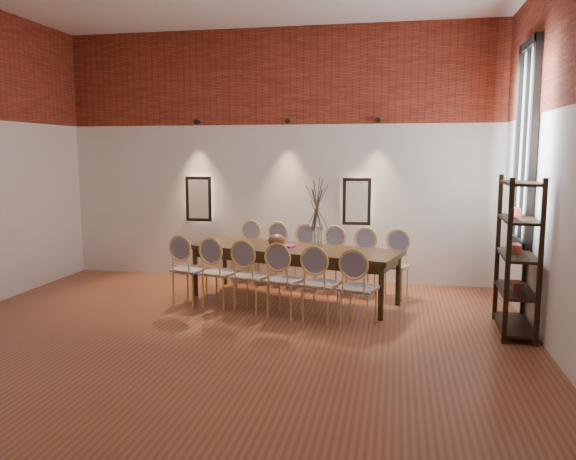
% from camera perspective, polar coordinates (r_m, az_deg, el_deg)
% --- Properties ---
extents(floor, '(7.00, 7.00, 0.02)m').
position_cam_1_polar(floor, '(6.06, -8.24, -12.16)').
color(floor, brown).
rests_on(floor, ground).
extents(wall_back, '(7.00, 0.10, 4.00)m').
position_cam_1_polar(wall_back, '(9.12, -1.11, 7.49)').
color(wall_back, silver).
rests_on(wall_back, ground).
extents(brick_band_back, '(7.00, 0.02, 1.50)m').
position_cam_1_polar(brick_band_back, '(9.13, -1.23, 15.35)').
color(brick_band_back, maroon).
rests_on(brick_band_back, ground).
extents(niche_left, '(0.36, 0.06, 0.66)m').
position_cam_1_polar(niche_left, '(9.42, -9.00, 3.14)').
color(niche_left, '#FFEAC6').
rests_on(niche_left, wall_back).
extents(niche_right, '(0.36, 0.06, 0.66)m').
position_cam_1_polar(niche_right, '(8.88, 7.01, 2.90)').
color(niche_right, '#FFEAC6').
rests_on(niche_right, wall_back).
extents(spot_fixture_left, '(0.08, 0.10, 0.08)m').
position_cam_1_polar(spot_fixture_left, '(9.37, -9.23, 10.77)').
color(spot_fixture_left, black).
rests_on(spot_fixture_left, wall_back).
extents(spot_fixture_mid, '(0.08, 0.10, 0.08)m').
position_cam_1_polar(spot_fixture_mid, '(8.97, -0.02, 11.00)').
color(spot_fixture_mid, black).
rests_on(spot_fixture_mid, wall_back).
extents(spot_fixture_right, '(0.08, 0.10, 0.08)m').
position_cam_1_polar(spot_fixture_right, '(8.81, 9.12, 10.96)').
color(spot_fixture_right, black).
rests_on(spot_fixture_right, wall_back).
extents(window_glass, '(0.02, 0.78, 2.38)m').
position_cam_1_polar(window_glass, '(7.54, 23.09, 7.94)').
color(window_glass, silver).
rests_on(window_glass, wall_right).
extents(window_frame, '(0.08, 0.90, 2.50)m').
position_cam_1_polar(window_frame, '(7.53, 22.94, 7.95)').
color(window_frame, black).
rests_on(window_frame, wall_right).
extents(window_mullion, '(0.06, 0.06, 2.40)m').
position_cam_1_polar(window_mullion, '(7.53, 22.94, 7.95)').
color(window_mullion, black).
rests_on(window_mullion, wall_right).
extents(dining_table, '(3.08, 1.69, 0.75)m').
position_cam_1_polar(dining_table, '(7.88, 0.55, -4.48)').
color(dining_table, '#352712').
rests_on(dining_table, floor).
extents(chair_near_a, '(0.54, 0.54, 0.94)m').
position_cam_1_polar(chair_near_a, '(7.85, -9.97, -3.94)').
color(chair_near_a, '#E3B766').
rests_on(chair_near_a, floor).
extents(chair_near_b, '(0.54, 0.54, 0.94)m').
position_cam_1_polar(chair_near_b, '(7.57, -6.97, -4.30)').
color(chair_near_b, '#E3B766').
rests_on(chair_near_b, floor).
extents(chair_near_c, '(0.54, 0.54, 0.94)m').
position_cam_1_polar(chair_near_c, '(7.32, -3.75, -4.69)').
color(chair_near_c, '#E3B766').
rests_on(chair_near_c, floor).
extents(chair_near_d, '(0.54, 0.54, 0.94)m').
position_cam_1_polar(chair_near_d, '(7.09, -0.31, -5.08)').
color(chair_near_d, '#E3B766').
rests_on(chair_near_d, floor).
extents(chair_near_e, '(0.54, 0.54, 0.94)m').
position_cam_1_polar(chair_near_e, '(6.89, 3.34, -5.47)').
color(chair_near_e, '#E3B766').
rests_on(chair_near_e, floor).
extents(chair_near_f, '(0.54, 0.54, 0.94)m').
position_cam_1_polar(chair_near_f, '(6.72, 7.21, -5.87)').
color(chair_near_f, '#E3B766').
rests_on(chair_near_f, floor).
extents(chair_far_a, '(0.54, 0.54, 0.94)m').
position_cam_1_polar(chair_far_a, '(9.08, -4.34, -2.24)').
color(chair_far_a, '#E3B766').
rests_on(chair_far_a, floor).
extents(chair_far_b, '(0.54, 0.54, 0.94)m').
position_cam_1_polar(chair_far_b, '(8.84, -1.61, -2.49)').
color(chair_far_b, '#E3B766').
rests_on(chair_far_b, floor).
extents(chair_far_c, '(0.54, 0.54, 0.94)m').
position_cam_1_polar(chair_far_c, '(8.63, 1.27, -2.75)').
color(chair_far_c, '#E3B766').
rests_on(chair_far_c, floor).
extents(chair_far_d, '(0.54, 0.54, 0.94)m').
position_cam_1_polar(chair_far_d, '(8.44, 4.28, -3.02)').
color(chair_far_d, '#E3B766').
rests_on(chair_far_d, floor).
extents(chair_far_e, '(0.54, 0.54, 0.94)m').
position_cam_1_polar(chair_far_e, '(8.27, 7.44, -3.28)').
color(chair_far_e, '#E3B766').
rests_on(chair_far_e, floor).
extents(chair_far_f, '(0.54, 0.54, 0.94)m').
position_cam_1_polar(chair_far_f, '(8.13, 10.71, -3.55)').
color(chair_far_f, '#E3B766').
rests_on(chair_far_f, floor).
extents(vase, '(0.14, 0.14, 0.30)m').
position_cam_1_polar(vase, '(7.64, 2.93, -0.87)').
color(vase, silver).
rests_on(vase, dining_table).
extents(dried_branches, '(0.50, 0.50, 0.70)m').
position_cam_1_polar(dried_branches, '(7.58, 2.96, 2.49)').
color(dried_branches, '#483F2E').
rests_on(dried_branches, vase).
extents(bowl, '(0.24, 0.24, 0.18)m').
position_cam_1_polar(bowl, '(7.85, -1.16, -1.07)').
color(bowl, brown).
rests_on(bowl, dining_table).
extents(book, '(0.30, 0.24, 0.03)m').
position_cam_1_polar(book, '(7.85, -0.33, -1.63)').
color(book, '#961E68').
rests_on(book, dining_table).
extents(shelving_rack, '(0.43, 1.02, 1.80)m').
position_cam_1_polar(shelving_rack, '(6.91, 22.28, -2.38)').
color(shelving_rack, black).
rests_on(shelving_rack, floor).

